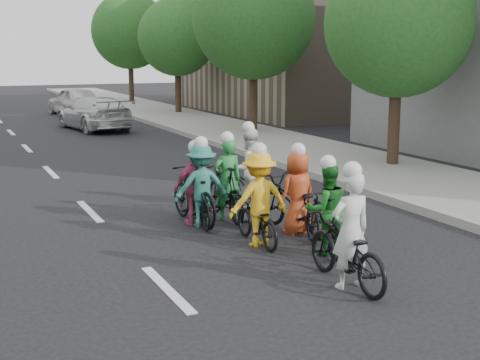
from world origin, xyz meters
TOP-DOWN VIEW (x-y plane):
  - ground at (0.00, 0.00)m, footprint 120.00×120.00m
  - sidewalk_right at (8.00, 10.00)m, footprint 4.00×80.00m
  - curb_right at (6.05, 10.00)m, footprint 0.18×80.00m
  - bldg_se at (16.00, 24.00)m, footprint 10.00×14.00m
  - tree_r_0 at (8.80, 6.60)m, footprint 4.00×4.00m
  - tree_r_1 at (8.80, 15.60)m, footprint 4.80×4.80m
  - tree_r_2 at (8.80, 24.60)m, footprint 4.00×4.00m
  - tree_r_3 at (8.80, 33.60)m, footprint 4.80×4.80m
  - cyclist_0 at (2.33, -0.90)m, footprint 0.68×1.89m
  - cyclist_1 at (2.86, 0.55)m, footprint 0.81×1.68m
  - cyclist_2 at (2.08, 1.41)m, footprint 1.05×1.55m
  - cyclist_3 at (1.61, 3.19)m, footprint 0.88×1.89m
  - cyclist_4 at (3.05, 1.84)m, footprint 1.05×2.03m
  - cyclist_5 at (2.31, 3.29)m, footprint 0.59×1.78m
  - cyclist_6 at (3.08, 3.97)m, footprint 0.87×1.71m
  - cyclist_7 at (1.66, 2.97)m, footprint 1.07×1.56m
  - follow_car_lead at (3.31, 19.59)m, footprint 2.66×5.04m
  - follow_car_trail at (3.81, 26.41)m, footprint 2.37×4.55m

SIDE VIEW (x-z plane):
  - ground at x=0.00m, z-range 0.00..0.00m
  - sidewalk_right at x=8.00m, z-range 0.00..0.15m
  - curb_right at x=6.05m, z-range 0.00..0.18m
  - cyclist_0 at x=2.33m, z-range -0.31..1.47m
  - cyclist_4 at x=3.05m, z-range -0.24..1.41m
  - cyclist_1 at x=2.86m, z-range -0.20..1.42m
  - cyclist_5 at x=2.31m, z-range -0.25..1.48m
  - cyclist_3 at x=1.61m, z-range -0.19..1.43m
  - cyclist_6 at x=3.08m, z-range -0.26..1.56m
  - cyclist_2 at x=2.08m, z-range -0.23..1.53m
  - cyclist_7 at x=1.66m, z-range -0.19..1.51m
  - follow_car_lead at x=3.31m, z-range 0.00..1.39m
  - follow_car_trail at x=3.81m, z-range 0.00..1.48m
  - tree_r_0 at x=8.80m, z-range 0.98..6.95m
  - tree_r_2 at x=8.80m, z-range 0.98..6.95m
  - bldg_se at x=16.00m, z-range 0.00..8.00m
  - tree_r_1 at x=8.80m, z-range 1.05..7.98m
  - tree_r_3 at x=8.80m, z-range 1.05..7.98m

